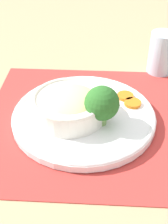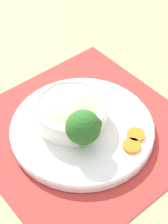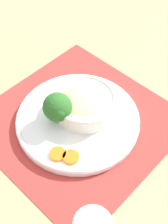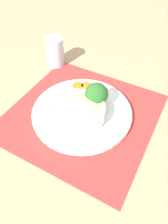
{
  "view_description": "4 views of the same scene",
  "coord_description": "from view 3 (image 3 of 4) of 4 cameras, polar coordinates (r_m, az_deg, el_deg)",
  "views": [
    {
      "loc": [
        0.56,
        0.09,
        0.46
      ],
      "look_at": [
        0.01,
        0.0,
        0.04
      ],
      "focal_mm": 50.0,
      "sensor_mm": 36.0,
      "label": 1
    },
    {
      "loc": [
        0.31,
        0.47,
        0.66
      ],
      "look_at": [
        -0.01,
        -0.01,
        0.05
      ],
      "focal_mm": 60.0,
      "sensor_mm": 36.0,
      "label": 2
    },
    {
      "loc": [
        -0.4,
        0.31,
        0.67
      ],
      "look_at": [
        -0.01,
        -0.01,
        0.05
      ],
      "focal_mm": 50.0,
      "sensor_mm": 36.0,
      "label": 3
    },
    {
      "loc": [
        0.29,
        -0.4,
        0.54
      ],
      "look_at": [
        0.02,
        -0.01,
        0.04
      ],
      "focal_mm": 35.0,
      "sensor_mm": 36.0,
      "label": 4
    }
  ],
  "objects": [
    {
      "name": "broccoli_floret",
      "position": [
        0.78,
        -4.87,
        0.84
      ],
      "size": [
        0.08,
        0.08,
        0.09
      ],
      "color": "#759E51",
      "rests_on": "plate"
    },
    {
      "name": "ground_plane",
      "position": [
        0.84,
        -1.13,
        -1.92
      ],
      "size": [
        4.0,
        4.0,
        0.0
      ],
      "primitive_type": "plane",
      "color": "tan"
    },
    {
      "name": "plate",
      "position": [
        0.83,
        -1.14,
        -1.29
      ],
      "size": [
        0.33,
        0.33,
        0.02
      ],
      "color": "white",
      "rests_on": "placemat"
    },
    {
      "name": "bowl",
      "position": [
        0.82,
        0.06,
        1.74
      ],
      "size": [
        0.17,
        0.17,
        0.06
      ],
      "color": "silver",
      "rests_on": "plate"
    },
    {
      "name": "placemat",
      "position": [
        0.84,
        -1.13,
        -1.84
      ],
      "size": [
        0.51,
        0.51,
        0.0
      ],
      "color": "#B2332D",
      "rests_on": "ground_plane"
    },
    {
      "name": "carrot_slice_middle",
      "position": [
        0.75,
        -2.41,
        -8.21
      ],
      "size": [
        0.04,
        0.04,
        0.01
      ],
      "color": "orange",
      "rests_on": "plate"
    },
    {
      "name": "carrot_slice_near",
      "position": [
        0.76,
        -4.82,
        -7.65
      ],
      "size": [
        0.04,
        0.04,
        0.01
      ],
      "color": "orange",
      "rests_on": "plate"
    }
  ]
}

